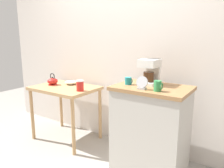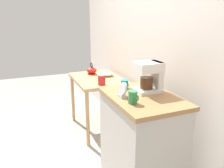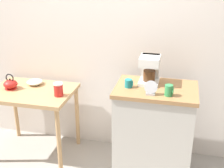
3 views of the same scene
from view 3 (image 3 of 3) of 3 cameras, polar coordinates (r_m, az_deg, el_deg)
The scene contains 11 objects.
ground_plane at distance 3.36m, azimuth -3.89°, elevation -14.37°, with size 8.00×8.00×0.00m, color gray.
back_wall at distance 3.17m, azimuth -0.31°, elevation 11.36°, with size 4.40×0.10×2.80m, color silver.
wooden_table at distance 3.28m, azimuth -14.66°, elevation -2.73°, with size 0.85×0.62×0.75m.
kitchen_counter at distance 3.00m, azimuth 7.79°, elevation -8.80°, with size 0.74×0.53×0.92m.
bowl_stoneware at distance 3.37m, azimuth -14.22°, elevation 0.37°, with size 0.17×0.17×0.05m.
teakettle at distance 3.32m, azimuth -18.41°, elevation -0.01°, with size 0.17×0.14×0.17m.
canister_enamel at distance 3.03m, azimuth -9.98°, elevation -1.00°, with size 0.09×0.09×0.13m.
coffee_maker at distance 2.85m, azimuth 7.08°, elevation 2.95°, with size 0.18×0.22×0.26m.
mug_tall_green at distance 2.62m, azimuth 10.61°, elevation -1.18°, with size 0.08×0.07×0.10m.
mug_dark_teal at distance 2.76m, azimuth 3.14°, elevation 0.12°, with size 0.08×0.07×0.08m.
table_clock at distance 2.62m, azimuth 7.27°, elevation -0.86°, with size 0.11×0.06×0.12m.
Camera 3 is at (0.83, -2.57, 1.99)m, focal length 48.94 mm.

